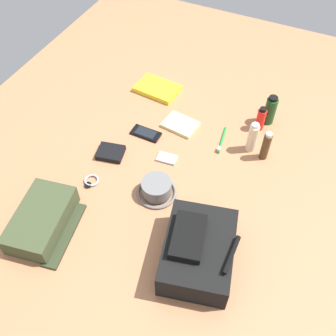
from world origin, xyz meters
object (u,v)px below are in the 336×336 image
toiletry_pouch (42,220)px  wallet (111,153)px  bucket_hat (156,189)px  cell_phone (146,133)px  media_player (167,158)px  paperback_novel (157,89)px  shampoo_bottle (270,110)px  lotion_bottle (252,138)px  wristwatch (91,181)px  cologne_bottle (266,146)px  toothbrush (222,141)px  backpack (198,251)px  notepad (180,125)px  sunscreen_spray (261,119)px

toiletry_pouch → wallet: bearing=174.1°
bucket_hat → cell_phone: size_ratio=1.20×
toiletry_pouch → media_player: toiletry_pouch is taller
paperback_novel → media_player: paperback_novel is taller
shampoo_bottle → lotion_bottle: lotion_bottle is taller
paperback_novel → wristwatch: 0.63m
lotion_bottle → paperback_novel: size_ratio=0.68×
shampoo_bottle → cologne_bottle: (0.22, 0.04, -0.00)m
toothbrush → media_player: bearing=-42.9°
toiletry_pouch → cell_phone: bearing=167.9°
wallet → backpack: bearing=48.3°
cologne_bottle → media_player: bearing=-63.3°
cell_phone → notepad: 0.17m
toothbrush → notepad: bearing=-94.5°
sunscreen_spray → notepad: 0.36m
shampoo_bottle → wristwatch: size_ratio=2.04×
toothbrush → wallet: (0.27, -0.41, 0.01)m
cologne_bottle → toothbrush: bearing=-92.2°
bucket_hat → toiletry_pouch: bearing=-45.0°
media_player → wallet: size_ratio=0.81×
bucket_hat → cologne_bottle: bearing=137.8°
toiletry_pouch → media_player: bearing=151.0°
backpack → toothbrush: bearing=-168.6°
bucket_hat → wristwatch: (0.06, -0.26, -0.02)m
wristwatch → shampoo_bottle: bearing=139.5°
notepad → paperback_novel: bearing=-124.1°
cell_phone → media_player: size_ratio=1.50×
notepad → cologne_bottle: bearing=93.8°
paperback_novel → toothbrush: bearing=64.5°
paperback_novel → wallet: (0.47, 0.00, 0.00)m
toothbrush → cell_phone: bearing=-72.9°
toiletry_pouch → cologne_bottle: cologne_bottle is taller
shampoo_bottle → wristwatch: 0.85m
backpack → notepad: size_ratio=2.36×
shampoo_bottle → wallet: 0.74m
lotion_bottle → notepad: 0.34m
paperback_novel → sunscreen_spray: bearing=85.6°
wristwatch → notepad: size_ratio=0.47×
cell_phone → paperback_novel: bearing=-163.7°
bucket_hat → toothbrush: bucket_hat is taller
bucket_hat → sunscreen_spray: (-0.52, 0.26, 0.03)m
shampoo_bottle → cologne_bottle: 0.22m
notepad → toothbrush: bearing=92.8°
backpack → lotion_bottle: 0.58m
notepad → cell_phone: bearing=-38.4°
wristwatch → notepad: 0.49m
backpack → cell_phone: 0.64m
shampoo_bottle → sunscreen_spray: bearing=-22.6°
toothbrush → wallet: bearing=-56.4°
toiletry_pouch → wallet: toiletry_pouch is taller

